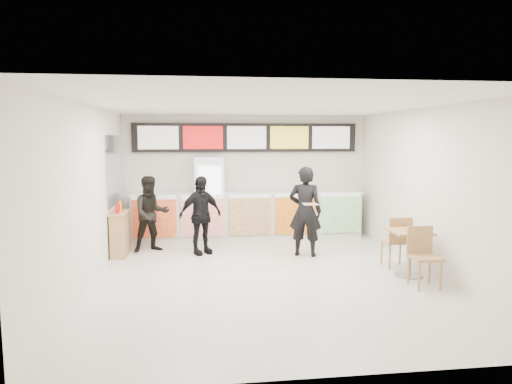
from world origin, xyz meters
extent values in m
plane|color=beige|center=(0.00, 0.00, 0.00)|extent=(7.00, 7.00, 0.00)
plane|color=white|center=(0.00, 0.00, 3.00)|extent=(7.00, 7.00, 0.00)
plane|color=silver|center=(0.00, 3.50, 1.50)|extent=(6.00, 0.00, 6.00)
plane|color=silver|center=(-3.00, 0.00, 1.50)|extent=(0.00, 7.00, 7.00)
plane|color=silver|center=(3.00, 0.00, 1.50)|extent=(0.00, 7.00, 7.00)
cube|color=silver|center=(0.00, 3.10, 0.55)|extent=(5.50, 0.70, 1.10)
cube|color=silver|center=(0.00, 3.10, 1.12)|extent=(5.56, 0.76, 0.04)
cube|color=red|center=(-2.20, 2.72, 0.61)|extent=(0.99, 0.02, 0.90)
cube|color=#F73698|center=(-1.10, 2.72, 0.61)|extent=(0.99, 0.02, 0.90)
cube|color=brown|center=(0.00, 2.72, 0.61)|extent=(0.99, 0.02, 0.90)
cube|color=yellow|center=(1.10, 2.72, 0.61)|extent=(0.99, 0.02, 0.90)
cube|color=green|center=(2.20, 2.72, 0.61)|extent=(0.99, 0.02, 0.90)
cube|color=black|center=(0.00, 3.42, 2.45)|extent=(5.50, 0.12, 0.70)
cube|color=beige|center=(-2.12, 3.35, 2.45)|extent=(0.95, 0.02, 0.55)
cube|color=red|center=(-1.06, 3.35, 2.45)|extent=(0.95, 0.02, 0.55)
cube|color=silver|center=(0.00, 3.35, 2.45)|extent=(0.95, 0.02, 0.55)
cube|color=yellow|center=(1.06, 3.35, 2.45)|extent=(0.95, 0.02, 0.55)
cube|color=silver|center=(2.12, 3.35, 2.45)|extent=(0.95, 0.02, 0.55)
cube|color=white|center=(-0.93, 3.12, 1.00)|extent=(0.70, 0.65, 2.00)
cube|color=white|center=(-0.93, 2.78, 1.05)|extent=(0.54, 0.02, 1.50)
cylinder|color=#198718|center=(-1.14, 2.82, 0.45)|extent=(0.07, 0.07, 0.22)
cylinder|color=orange|center=(-1.00, 2.82, 0.45)|extent=(0.07, 0.07, 0.22)
cylinder|color=red|center=(-0.86, 2.82, 0.45)|extent=(0.07, 0.07, 0.22)
cylinder|color=blue|center=(-0.72, 2.82, 0.45)|extent=(0.07, 0.07, 0.22)
cylinder|color=orange|center=(-1.14, 2.82, 0.83)|extent=(0.07, 0.07, 0.22)
cylinder|color=red|center=(-1.00, 2.82, 0.83)|extent=(0.07, 0.07, 0.22)
cylinder|color=blue|center=(-0.86, 2.82, 0.83)|extent=(0.07, 0.07, 0.22)
cylinder|color=#198718|center=(-0.72, 2.82, 0.83)|extent=(0.07, 0.07, 0.22)
cylinder|color=red|center=(-1.14, 2.82, 1.21)|extent=(0.07, 0.07, 0.22)
cylinder|color=blue|center=(-1.00, 2.82, 1.21)|extent=(0.07, 0.07, 0.22)
cylinder|color=#198718|center=(-0.86, 2.82, 1.21)|extent=(0.07, 0.07, 0.22)
cylinder|color=orange|center=(-0.72, 2.82, 1.21)|extent=(0.07, 0.07, 0.22)
cylinder|color=blue|center=(-1.14, 2.82, 1.59)|extent=(0.07, 0.07, 0.22)
cylinder|color=#198718|center=(-1.00, 2.82, 1.59)|extent=(0.07, 0.07, 0.22)
cylinder|color=orange|center=(-0.86, 2.82, 1.59)|extent=(0.07, 0.07, 0.22)
cylinder|color=red|center=(-0.72, 2.82, 1.59)|extent=(0.07, 0.07, 0.22)
cube|color=#B2B7BF|center=(-2.99, 2.45, 1.75)|extent=(0.01, 2.00, 1.50)
imported|color=black|center=(1.00, 1.31, 0.93)|extent=(0.80, 0.67, 1.87)
imported|color=black|center=(-2.20, 2.09, 0.82)|extent=(0.96, 0.85, 1.63)
imported|color=black|center=(-1.15, 1.73, 0.83)|extent=(1.05, 0.81, 1.66)
cube|color=beige|center=(1.00, 0.86, 1.15)|extent=(0.28, 0.28, 0.01)
cone|color=#CC7233|center=(1.00, 0.86, 1.16)|extent=(0.36, 0.36, 0.02)
cube|color=tan|center=(2.50, -0.31, 0.80)|extent=(0.68, 0.68, 0.04)
cylinder|color=gray|center=(2.50, -0.31, 0.40)|extent=(0.09, 0.09, 0.79)
cylinder|color=gray|center=(2.50, -0.31, 0.02)|extent=(0.48, 0.48, 0.03)
cube|color=tan|center=(2.48, -0.92, 0.50)|extent=(0.47, 0.47, 0.04)
cube|color=tan|center=(2.48, -0.71, 0.75)|extent=(0.44, 0.04, 0.46)
cube|color=tan|center=(2.52, 0.29, 0.50)|extent=(0.47, 0.47, 0.04)
cube|color=tan|center=(2.52, 0.09, 0.75)|extent=(0.44, 0.04, 0.46)
cube|color=tan|center=(-2.82, 1.81, 0.44)|extent=(0.29, 0.78, 0.88)
cube|color=tan|center=(-2.82, 1.81, 0.90)|extent=(0.33, 0.82, 0.04)
cylinder|color=red|center=(-2.82, 1.59, 1.01)|extent=(0.06, 0.06, 0.18)
cylinder|color=red|center=(-2.82, 1.76, 1.01)|extent=(0.06, 0.06, 0.18)
cylinder|color=yellow|center=(-2.82, 1.93, 1.01)|extent=(0.06, 0.06, 0.18)
cylinder|color=brown|center=(-2.82, 2.08, 1.01)|extent=(0.06, 0.06, 0.18)
camera|label=1|loc=(-1.17, -7.79, 2.44)|focal=32.00mm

